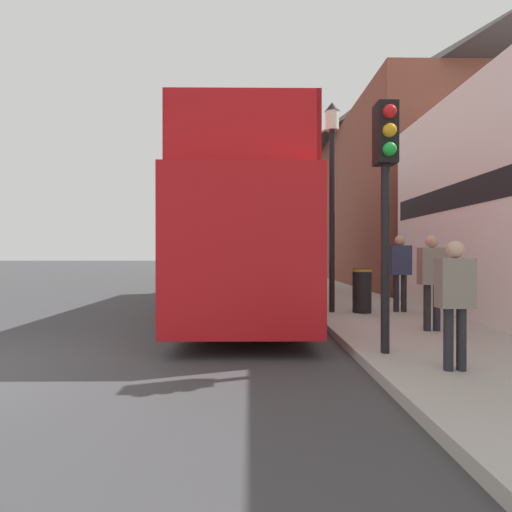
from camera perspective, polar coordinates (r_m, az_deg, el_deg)
ground_plane at (r=26.42m, az=-9.15°, el=-3.07°), size 144.00×144.00×0.00m
sidewalk at (r=23.35m, az=6.48°, el=-3.33°), size 3.01×108.00×0.14m
brick_terrace_rear at (r=24.67m, az=17.06°, el=9.73°), size 6.00×20.22×11.19m
tour_bus at (r=11.33m, az=-1.34°, el=1.87°), size 2.52×11.14×4.06m
parked_car_ahead_of_bus at (r=20.11m, az=0.11°, el=-2.00°), size 1.96×4.04×1.59m
pedestrian_nearest at (r=5.30m, az=26.55°, el=-4.67°), size 0.40×0.22×1.54m
pedestrian_second at (r=7.86m, az=23.84°, el=-2.25°), size 0.45×0.25×1.73m
pedestrian_third at (r=10.18m, az=19.88°, el=-1.31°), size 0.48×0.26×1.84m
traffic_signal at (r=5.95m, az=18.07°, el=11.66°), size 0.28×0.42×3.48m
lamp_post_nearest at (r=9.94m, az=10.81°, el=12.18°), size 0.35×0.35×5.02m
lamp_post_second at (r=17.21m, az=6.00°, el=5.82°), size 0.35×0.35×4.40m
lamp_post_third at (r=24.66m, az=4.09°, el=4.76°), size 0.35×0.35×4.85m
litter_bin at (r=9.81m, az=14.90°, el=-4.62°), size 0.48×0.48×1.04m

